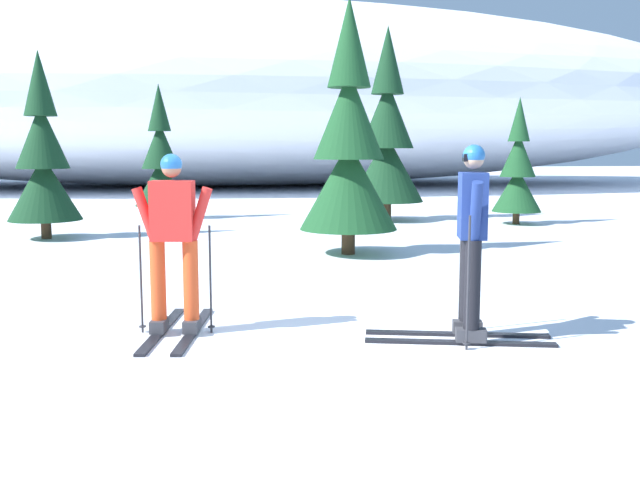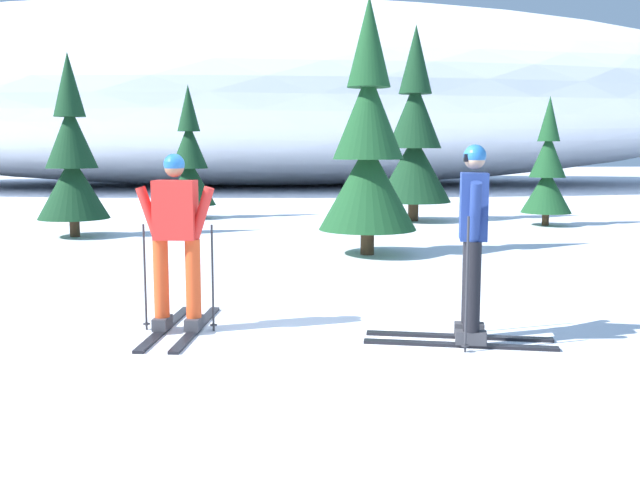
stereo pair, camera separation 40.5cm
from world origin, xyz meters
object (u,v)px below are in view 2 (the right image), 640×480
at_px(pine_tree_far_left, 72,161).
at_px(pine_tree_far_right, 547,172).
at_px(pine_tree_center, 368,149).
at_px(skier_red_jacket, 176,240).
at_px(skier_navy_jacket, 472,241).
at_px(pine_tree_center_right, 414,140).
at_px(pine_tree_center_left, 190,163).

distance_m(pine_tree_far_left, pine_tree_far_right, 10.62).
distance_m(pine_tree_far_left, pine_tree_center, 6.39).
bearing_deg(skier_red_jacket, pine_tree_far_right, 50.57).
bearing_deg(pine_tree_far_left, skier_navy_jacket, -55.93).
xyz_separation_m(pine_tree_far_left, pine_tree_far_right, (10.54, 1.24, -0.30)).
bearing_deg(pine_tree_center_right, pine_tree_far_left, -161.60).
bearing_deg(skier_red_jacket, pine_tree_center_right, 66.09).
distance_m(skier_red_jacket, pine_tree_far_right, 11.86).
relative_size(pine_tree_far_left, pine_tree_center_left, 1.09).
relative_size(skier_red_jacket, pine_tree_center_right, 0.38).
height_order(pine_tree_far_left, pine_tree_center_right, pine_tree_center_right).
xyz_separation_m(skier_red_jacket, pine_tree_far_left, (-3.01, 7.92, 0.65)).
bearing_deg(skier_navy_jacket, pine_tree_center_right, 80.46).
bearing_deg(skier_red_jacket, pine_tree_far_left, 110.80).
xyz_separation_m(skier_red_jacket, pine_tree_center_left, (-1.00, 11.64, 0.52)).
relative_size(skier_navy_jacket, pine_tree_center_right, 0.39).
xyz_separation_m(skier_red_jacket, pine_tree_center_right, (4.64, 10.47, 1.09)).
height_order(pine_tree_center, pine_tree_far_right, pine_tree_center).
bearing_deg(pine_tree_far_right, pine_tree_far_left, -173.30).
xyz_separation_m(pine_tree_center_left, pine_tree_far_right, (8.53, -2.48, -0.17)).
bearing_deg(pine_tree_far_left, pine_tree_center_right, 18.40).
bearing_deg(skier_navy_jacket, pine_tree_center, 91.30).
bearing_deg(skier_red_jacket, pine_tree_center_left, 94.90).
bearing_deg(pine_tree_center_left, pine_tree_far_left, -118.39).
height_order(pine_tree_center_right, pine_tree_far_right, pine_tree_center_right).
bearing_deg(pine_tree_far_right, skier_navy_jacket, -115.90).
height_order(skier_navy_jacket, pine_tree_far_right, pine_tree_far_right).
distance_m(skier_navy_jacket, pine_tree_far_left, 10.35).
height_order(skier_navy_jacket, pine_tree_center_right, pine_tree_center_right).
bearing_deg(pine_tree_far_left, skier_red_jacket, -69.20).
distance_m(skier_navy_jacket, pine_tree_center_left, 12.85).
height_order(pine_tree_center_left, pine_tree_center, pine_tree_center).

